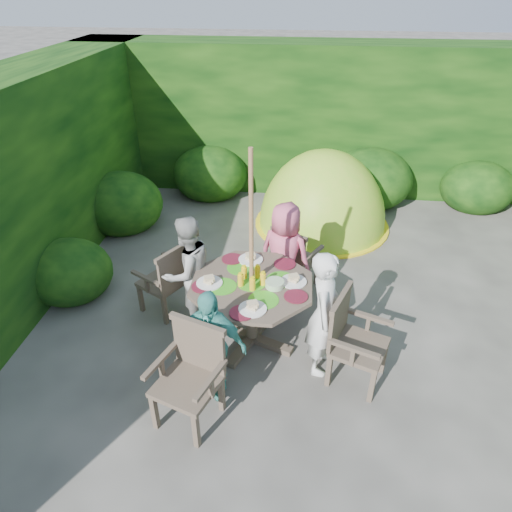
# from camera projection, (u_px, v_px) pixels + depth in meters

# --- Properties ---
(ground) EXTENTS (60.00, 60.00, 0.00)m
(ground) POSITION_uv_depth(u_px,v_px,m) (340.00, 322.00, 5.32)
(ground) COLOR #413F3A
(ground) RESTS_ON ground
(hedge_enclosure) EXTENTS (9.00, 9.00, 2.50)m
(hedge_enclosure) POSITION_uv_depth(u_px,v_px,m) (345.00, 178.00, 5.77)
(hedge_enclosure) COLOR black
(hedge_enclosure) RESTS_ON ground
(patio_table) EXTENTS (1.73, 1.73, 0.93)m
(patio_table) POSITION_uv_depth(u_px,v_px,m) (252.00, 293.00, 4.72)
(patio_table) COLOR #41352A
(patio_table) RESTS_ON ground
(parasol_pole) EXTENTS (0.06, 0.06, 2.20)m
(parasol_pole) POSITION_uv_depth(u_px,v_px,m) (251.00, 256.00, 4.48)
(parasol_pole) COLOR brown
(parasol_pole) RESTS_ON ground
(garden_chair_right) EXTENTS (0.65, 0.69, 0.92)m
(garden_chair_right) POSITION_uv_depth(u_px,v_px,m) (352.00, 339.00, 4.37)
(garden_chair_right) COLOR #41352A
(garden_chair_right) RESTS_ON ground
(garden_chair_left) EXTENTS (0.66, 0.68, 0.87)m
(garden_chair_left) POSITION_uv_depth(u_px,v_px,m) (167.00, 279.00, 5.25)
(garden_chair_left) COLOR #41352A
(garden_chair_left) RESTS_ON ground
(garden_chair_back) EXTENTS (0.67, 0.64, 0.85)m
(garden_chair_back) POSITION_uv_depth(u_px,v_px,m) (294.00, 258.00, 5.65)
(garden_chair_back) COLOR #41352A
(garden_chair_back) RESTS_ON ground
(garden_chair_front) EXTENTS (0.69, 0.65, 0.93)m
(garden_chair_front) POSITION_uv_depth(u_px,v_px,m) (191.00, 373.00, 3.99)
(garden_chair_front) COLOR #41352A
(garden_chair_front) RESTS_ON ground
(child_right) EXTENTS (0.39, 0.53, 1.36)m
(child_right) POSITION_uv_depth(u_px,v_px,m) (324.00, 314.00, 4.39)
(child_right) COLOR white
(child_right) RESTS_ON ground
(child_left) EXTENTS (0.79, 0.81, 1.32)m
(child_left) POSITION_uv_depth(u_px,v_px,m) (188.00, 272.00, 5.04)
(child_left) COLOR #9F9E9A
(child_left) RESTS_ON ground
(child_back) EXTENTS (0.76, 0.64, 1.32)m
(child_back) POSITION_uv_depth(u_px,v_px,m) (285.00, 256.00, 5.31)
(child_back) COLOR #D45778
(child_back) RESTS_ON ground
(child_front) EXTENTS (0.72, 0.37, 1.18)m
(child_front) POSITION_uv_depth(u_px,v_px,m) (210.00, 344.00, 4.16)
(child_front) COLOR teal
(child_front) RESTS_ON ground
(dome_tent) EXTENTS (2.48, 2.48, 2.43)m
(dome_tent) POSITION_uv_depth(u_px,v_px,m) (321.00, 225.00, 7.35)
(dome_tent) COLOR #8FD829
(dome_tent) RESTS_ON ground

